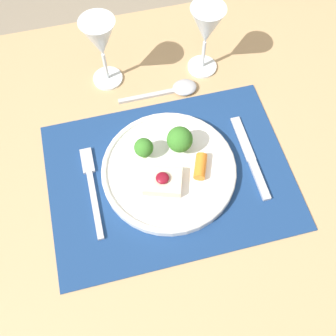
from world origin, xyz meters
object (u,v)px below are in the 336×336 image
object	(u,v)px
fork	(92,185)
wine_glass_far	(100,41)
wine_glass_near	(206,29)
dinner_plate	(168,168)
spoon	(178,89)
knife	(252,162)

from	to	relation	value
fork	wine_glass_far	size ratio (longest dim) A/B	1.18
wine_glass_near	fork	bearing A→B (deg)	-140.95
dinner_plate	wine_glass_near	world-z (taller)	wine_glass_near
spoon	wine_glass_far	distance (m)	0.20
knife	spoon	bearing A→B (deg)	116.86
dinner_plate	knife	xyz separation A→B (m)	(0.17, -0.02, -0.01)
fork	spoon	distance (m)	0.30
dinner_plate	fork	size ratio (longest dim) A/B	1.36
wine_glass_near	wine_glass_far	bearing A→B (deg)	175.11
spoon	wine_glass_far	xyz separation A→B (m)	(-0.15, 0.07, 0.11)
fork	spoon	xyz separation A→B (m)	(0.23, 0.19, 0.00)
spoon	dinner_plate	bearing A→B (deg)	-113.39
knife	wine_glass_near	bearing A→B (deg)	97.87
spoon	wine_glass_far	bearing A→B (deg)	150.43
dinner_plate	wine_glass_far	xyz separation A→B (m)	(-0.08, 0.27, 0.10)
fork	wine_glass_near	world-z (taller)	wine_glass_near
wine_glass_far	spoon	bearing A→B (deg)	-26.04
knife	fork	bearing A→B (deg)	177.14
dinner_plate	spoon	distance (m)	0.21
spoon	wine_glass_near	bearing A→B (deg)	32.36
knife	wine_glass_near	distance (m)	0.30
knife	wine_glass_near	size ratio (longest dim) A/B	1.17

